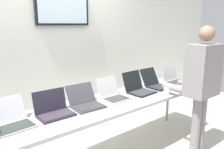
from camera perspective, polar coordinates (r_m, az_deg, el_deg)
name	(u,v)px	position (r m, az deg, el deg)	size (l,w,h in m)	color
back_wall	(57,42)	(3.44, -13.81, 8.03)	(8.00, 0.11, 2.77)	silver
workbench	(104,107)	(2.64, -2.07, -8.35)	(3.36, 0.70, 0.75)	#A5A49D
laptop_station_0	(11,120)	(2.24, -24.47, -10.66)	(0.37, 0.39, 0.24)	#B0B1BA
laptop_station_1	(54,110)	(2.36, -14.71, -8.69)	(0.35, 0.29, 0.24)	#231F2D
laptop_station_2	(86,102)	(2.53, -6.75, -6.95)	(0.35, 0.38, 0.23)	#3A383E
laptop_station_3	(113,94)	(2.76, 0.18, -5.04)	(0.31, 0.34, 0.25)	#B1B4B4
laptop_station_4	(138,88)	(3.03, 6.76, -3.43)	(0.35, 0.37, 0.27)	black
laptop_station_5	(156,83)	(3.34, 11.11, -2.13)	(0.31, 0.40, 0.25)	black
laptop_station_6	(174,79)	(3.66, 15.56, -1.08)	(0.34, 0.28, 0.24)	#B1B7B2
person	(202,80)	(2.93, 22.03, -1.24)	(0.45, 0.59, 1.64)	slate
coffee_mug	(167,91)	(3.02, 13.81, -4.15)	(0.08, 0.08, 0.09)	white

